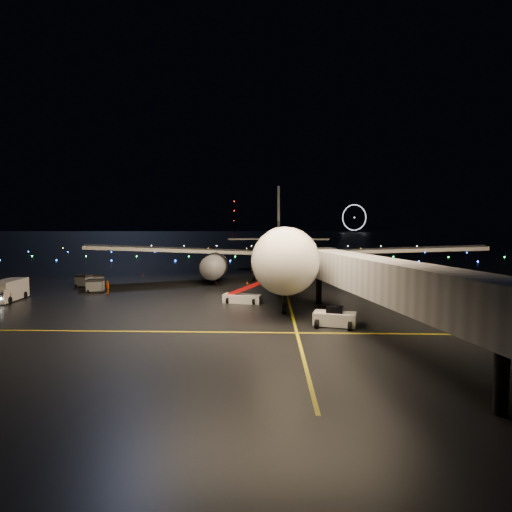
{
  "coord_description": "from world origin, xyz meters",
  "views": [
    {
      "loc": [
        9.66,
        -43.47,
        8.96
      ],
      "look_at": [
        7.77,
        12.0,
        5.0
      ],
      "focal_mm": 28.0,
      "sensor_mm": 36.0,
      "label": 1
    }
  ],
  "objects_px": {
    "crew_c": "(107,287)",
    "belt_loader": "(243,289)",
    "crew_b": "(8,296)",
    "baggage_cart_2": "(84,281)",
    "pushback_tug": "(335,316)",
    "service_truck": "(9,290)",
    "baggage_cart_1": "(97,280)",
    "baggage_cart_0": "(95,286)",
    "airliner": "(280,225)"
  },
  "relations": [
    {
      "from": "crew_c",
      "to": "pushback_tug",
      "type": "bearing_deg",
      "value": 20.0
    },
    {
      "from": "airliner",
      "to": "baggage_cart_1",
      "type": "bearing_deg",
      "value": -161.42
    },
    {
      "from": "crew_b",
      "to": "crew_c",
      "type": "xyz_separation_m",
      "value": [
        8.8,
        7.44,
        -0.01
      ]
    },
    {
      "from": "crew_b",
      "to": "crew_c",
      "type": "relative_size",
      "value": 1.01
    },
    {
      "from": "crew_b",
      "to": "baggage_cart_0",
      "type": "xyz_separation_m",
      "value": [
        6.62,
        8.56,
        0.03
      ]
    },
    {
      "from": "belt_loader",
      "to": "baggage_cart_1",
      "type": "distance_m",
      "value": 27.05
    },
    {
      "from": "baggage_cart_0",
      "to": "baggage_cart_1",
      "type": "bearing_deg",
      "value": 100.51
    },
    {
      "from": "baggage_cart_1",
      "to": "crew_c",
      "type": "bearing_deg",
      "value": -80.65
    },
    {
      "from": "service_truck",
      "to": "baggage_cart_1",
      "type": "height_order",
      "value": "service_truck"
    },
    {
      "from": "baggage_cart_1",
      "to": "airliner",
      "type": "bearing_deg",
      "value": -4.48
    },
    {
      "from": "baggage_cart_0",
      "to": "baggage_cart_2",
      "type": "height_order",
      "value": "baggage_cart_2"
    },
    {
      "from": "pushback_tug",
      "to": "crew_b",
      "type": "height_order",
      "value": "pushback_tug"
    },
    {
      "from": "airliner",
      "to": "baggage_cart_1",
      "type": "relative_size",
      "value": 35.02
    },
    {
      "from": "crew_b",
      "to": "baggage_cart_2",
      "type": "xyz_separation_m",
      "value": [
        2.72,
        13.39,
        0.03
      ]
    },
    {
      "from": "baggage_cart_1",
      "to": "baggage_cart_2",
      "type": "xyz_separation_m",
      "value": [
        -1.43,
        -1.53,
        0.12
      ]
    },
    {
      "from": "crew_b",
      "to": "crew_c",
      "type": "bearing_deg",
      "value": 50.99
    },
    {
      "from": "service_truck",
      "to": "baggage_cart_1",
      "type": "bearing_deg",
      "value": 60.85
    },
    {
      "from": "baggage_cart_1",
      "to": "crew_b",
      "type": "bearing_deg",
      "value": -128.03
    },
    {
      "from": "pushback_tug",
      "to": "baggage_cart_0",
      "type": "height_order",
      "value": "baggage_cart_0"
    },
    {
      "from": "baggage_cart_0",
      "to": "crew_b",
      "type": "bearing_deg",
      "value": -138.41
    },
    {
      "from": "baggage_cart_2",
      "to": "airliner",
      "type": "bearing_deg",
      "value": 39.98
    },
    {
      "from": "pushback_tug",
      "to": "crew_b",
      "type": "relative_size",
      "value": 2.12
    },
    {
      "from": "baggage_cart_2",
      "to": "crew_b",
      "type": "bearing_deg",
      "value": -81.35
    },
    {
      "from": "airliner",
      "to": "baggage_cart_1",
      "type": "distance_m",
      "value": 31.18
    },
    {
      "from": "service_truck",
      "to": "crew_c",
      "type": "bearing_deg",
      "value": 22.18
    },
    {
      "from": "pushback_tug",
      "to": "baggage_cart_0",
      "type": "xyz_separation_m",
      "value": [
        -30.14,
        18.06,
        0.02
      ]
    },
    {
      "from": "baggage_cart_0",
      "to": "baggage_cart_2",
      "type": "bearing_deg",
      "value": 118.18
    },
    {
      "from": "airliner",
      "to": "crew_b",
      "type": "distance_m",
      "value": 41.52
    },
    {
      "from": "belt_loader",
      "to": "crew_c",
      "type": "relative_size",
      "value": 3.75
    },
    {
      "from": "airliner",
      "to": "service_truck",
      "type": "bearing_deg",
      "value": -146.05
    },
    {
      "from": "crew_c",
      "to": "baggage_cart_1",
      "type": "xyz_separation_m",
      "value": [
        -4.64,
        7.48,
        -0.08
      ]
    },
    {
      "from": "baggage_cart_0",
      "to": "crew_c",
      "type": "bearing_deg",
      "value": -37.75
    },
    {
      "from": "airliner",
      "to": "crew_c",
      "type": "bearing_deg",
      "value": -144.37
    },
    {
      "from": "service_truck",
      "to": "baggage_cart_1",
      "type": "distance_m",
      "value": 14.08
    },
    {
      "from": "crew_c",
      "to": "belt_loader",
      "type": "bearing_deg",
      "value": 33.62
    },
    {
      "from": "service_truck",
      "to": "baggage_cart_2",
      "type": "xyz_separation_m",
      "value": [
        3.9,
        11.49,
        -0.38
      ]
    },
    {
      "from": "airliner",
      "to": "pushback_tug",
      "type": "bearing_deg",
      "value": -82.48
    },
    {
      "from": "service_truck",
      "to": "baggage_cart_1",
      "type": "relative_size",
      "value": 3.73
    },
    {
      "from": "service_truck",
      "to": "crew_b",
      "type": "xyz_separation_m",
      "value": [
        1.18,
        -1.9,
        -0.41
      ]
    },
    {
      "from": "crew_c",
      "to": "service_truck",
      "type": "bearing_deg",
      "value": -99.71
    },
    {
      "from": "belt_loader",
      "to": "baggage_cart_0",
      "type": "relative_size",
      "value": 3.06
    },
    {
      "from": "airliner",
      "to": "baggage_cart_2",
      "type": "xyz_separation_m",
      "value": [
        -29.93,
        -10.8,
        -8.46
      ]
    },
    {
      "from": "crew_b",
      "to": "baggage_cart_2",
      "type": "height_order",
      "value": "baggage_cart_2"
    },
    {
      "from": "pushback_tug",
      "to": "baggage_cart_1",
      "type": "bearing_deg",
      "value": 158.26
    },
    {
      "from": "service_truck",
      "to": "baggage_cart_0",
      "type": "xyz_separation_m",
      "value": [
        7.8,
        6.65,
        -0.38
      ]
    },
    {
      "from": "belt_loader",
      "to": "service_truck",
      "type": "distance_m",
      "value": 28.79
    },
    {
      "from": "airliner",
      "to": "baggage_cart_2",
      "type": "relative_size",
      "value": 30.55
    },
    {
      "from": "crew_b",
      "to": "baggage_cart_2",
      "type": "relative_size",
      "value": 0.82
    },
    {
      "from": "crew_c",
      "to": "baggage_cart_0",
      "type": "distance_m",
      "value": 2.44
    },
    {
      "from": "pushback_tug",
      "to": "crew_b",
      "type": "bearing_deg",
      "value": -179.4
    }
  ]
}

